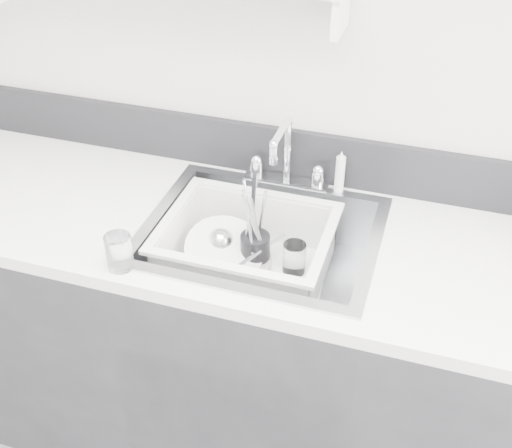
% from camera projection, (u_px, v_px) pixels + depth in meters
% --- Properties ---
extents(room_shell, '(3.50, 3.00, 2.60)m').
position_uv_depth(room_shell, '(41.00, 90.00, 0.68)').
color(room_shell, silver).
rests_on(room_shell, ground).
extents(counter_run, '(3.20, 0.62, 0.92)m').
position_uv_depth(counter_run, '(261.00, 348.00, 2.02)').
color(counter_run, '#232326').
rests_on(counter_run, ground).
extents(backsplash, '(3.20, 0.02, 0.16)m').
position_uv_depth(backsplash, '(291.00, 154.00, 1.93)').
color(backsplash, black).
rests_on(backsplash, counter_run).
extents(sink, '(0.64, 0.52, 0.20)m').
position_uv_depth(sink, '(261.00, 257.00, 1.81)').
color(sink, silver).
rests_on(sink, counter_run).
extents(faucet, '(0.26, 0.18, 0.23)m').
position_uv_depth(faucet, '(286.00, 168.00, 1.90)').
color(faucet, silver).
rests_on(faucet, counter_run).
extents(side_sprayer, '(0.03, 0.03, 0.14)m').
position_uv_depth(side_sprayer, '(340.00, 172.00, 1.87)').
color(side_sprayer, silver).
rests_on(side_sprayer, counter_run).
extents(wash_tub, '(0.50, 0.43, 0.18)m').
position_uv_depth(wash_tub, '(247.00, 251.00, 1.81)').
color(wash_tub, silver).
rests_on(wash_tub, sink).
extents(plate_stack, '(0.28, 0.27, 0.11)m').
position_uv_depth(plate_stack, '(228.00, 259.00, 1.85)').
color(plate_stack, white).
rests_on(plate_stack, wash_tub).
extents(utensil_cup, '(0.09, 0.09, 0.29)m').
position_uv_depth(utensil_cup, '(255.00, 248.00, 1.84)').
color(utensil_cup, black).
rests_on(utensil_cup, wash_tub).
extents(ladle, '(0.33, 0.18, 0.09)m').
position_uv_depth(ladle, '(243.00, 256.00, 1.84)').
color(ladle, silver).
rests_on(ladle, wash_tub).
extents(tumbler_in_tub, '(0.08, 0.08, 0.09)m').
position_uv_depth(tumbler_in_tub, '(294.00, 258.00, 1.83)').
color(tumbler_in_tub, white).
rests_on(tumbler_in_tub, wash_tub).
extents(tumbler_counter, '(0.09, 0.09, 0.09)m').
position_uv_depth(tumbler_counter, '(119.00, 252.00, 1.60)').
color(tumbler_counter, white).
rests_on(tumbler_counter, counter_run).
extents(bowl_small, '(0.10, 0.10, 0.03)m').
position_uv_depth(bowl_small, '(285.00, 296.00, 1.74)').
color(bowl_small, white).
rests_on(bowl_small, wash_tub).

